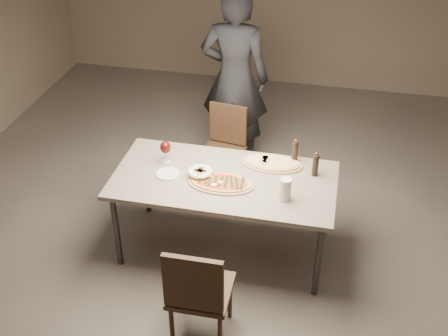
% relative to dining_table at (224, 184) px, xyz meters
% --- Properties ---
extents(room, '(7.00, 7.00, 7.00)m').
position_rel_dining_table_xyz_m(room, '(0.00, 0.00, 0.71)').
color(room, '#605953').
rests_on(room, ground).
extents(dining_table, '(1.80, 0.90, 0.75)m').
position_rel_dining_table_xyz_m(dining_table, '(0.00, 0.00, 0.00)').
color(dining_table, gray).
rests_on(dining_table, ground).
extents(zucchini_pizza, '(0.53, 0.30, 0.05)m').
position_rel_dining_table_xyz_m(zucchini_pizza, '(-0.01, -0.09, 0.07)').
color(zucchini_pizza, tan).
rests_on(zucchini_pizza, dining_table).
extents(ham_pizza, '(0.52, 0.29, 0.04)m').
position_rel_dining_table_xyz_m(ham_pizza, '(0.35, 0.28, 0.07)').
color(ham_pizza, tan).
rests_on(ham_pizza, dining_table).
extents(bread_basket, '(0.20, 0.20, 0.07)m').
position_rel_dining_table_xyz_m(bread_basket, '(-0.19, -0.03, 0.10)').
color(bread_basket, beige).
rests_on(bread_basket, dining_table).
extents(oil_dish, '(0.12, 0.12, 0.01)m').
position_rel_dining_table_xyz_m(oil_dish, '(-0.03, -0.15, 0.06)').
color(oil_dish, white).
rests_on(oil_dish, dining_table).
extents(pepper_mill_left, '(0.06, 0.06, 0.22)m').
position_rel_dining_table_xyz_m(pepper_mill_left, '(0.52, 0.37, 0.16)').
color(pepper_mill_left, black).
rests_on(pepper_mill_left, dining_table).
extents(pepper_mill_right, '(0.06, 0.06, 0.22)m').
position_rel_dining_table_xyz_m(pepper_mill_right, '(0.71, 0.20, 0.16)').
color(pepper_mill_right, black).
rests_on(pepper_mill_right, dining_table).
extents(carafe, '(0.09, 0.09, 0.19)m').
position_rel_dining_table_xyz_m(carafe, '(0.51, -0.17, 0.15)').
color(carafe, silver).
rests_on(carafe, dining_table).
extents(wine_glass, '(0.09, 0.09, 0.20)m').
position_rel_dining_table_xyz_m(wine_glass, '(-0.53, 0.13, 0.20)').
color(wine_glass, silver).
rests_on(wine_glass, dining_table).
extents(side_plate, '(0.19, 0.19, 0.01)m').
position_rel_dining_table_xyz_m(side_plate, '(-0.46, -0.04, 0.06)').
color(side_plate, white).
rests_on(side_plate, dining_table).
extents(chair_near, '(0.43, 0.43, 0.90)m').
position_rel_dining_table_xyz_m(chair_near, '(0.04, -1.01, -0.19)').
color(chair_near, '#3D2719').
rests_on(chair_near, ground).
extents(chair_far, '(0.45, 0.45, 0.84)m').
position_rel_dining_table_xyz_m(chair_far, '(-0.21, 0.99, -0.22)').
color(chair_far, '#3D2719').
rests_on(chair_far, ground).
extents(diner, '(0.70, 0.46, 1.90)m').
position_rel_dining_table_xyz_m(diner, '(-0.21, 1.45, 0.26)').
color(diner, black).
rests_on(diner, ground).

